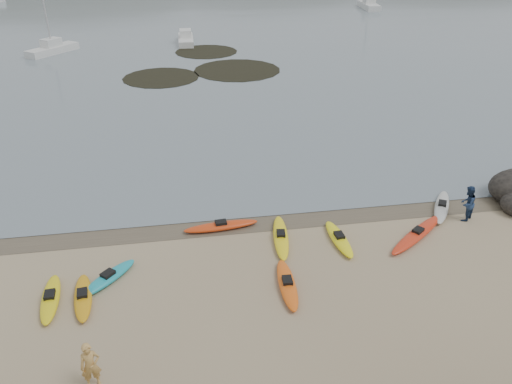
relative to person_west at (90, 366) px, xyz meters
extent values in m
plane|color=tan|center=(6.98, 9.57, -0.89)|extent=(600.00, 600.00, 0.00)
plane|color=brown|center=(6.98, 9.27, -0.88)|extent=(60.00, 60.00, 0.00)
ellipsoid|color=teal|center=(-0.04, 5.49, -0.72)|extent=(2.50, 2.71, 0.34)
ellipsoid|color=orange|center=(7.35, 3.83, -0.72)|extent=(0.87, 3.42, 0.34)
ellipsoid|color=orange|center=(-0.93, 4.37, -0.72)|extent=(1.08, 3.11, 0.34)
ellipsoid|color=beige|center=(16.82, 8.77, -0.72)|extent=(2.55, 3.52, 0.34)
ellipsoid|color=red|center=(5.09, 8.77, -0.72)|extent=(3.80, 1.04, 0.34)
ellipsoid|color=yellow|center=(7.81, 7.33, -0.72)|extent=(1.21, 3.87, 0.34)
ellipsoid|color=#FFF315|center=(10.51, 6.74, -0.72)|extent=(0.86, 3.23, 0.34)
ellipsoid|color=yellow|center=(-2.21, 4.49, -0.72)|extent=(0.92, 3.16, 0.34)
ellipsoid|color=red|center=(14.40, 6.53, -0.72)|extent=(4.21, 3.43, 0.34)
imported|color=tan|center=(0.00, 0.00, 0.00)|extent=(0.73, 0.56, 1.78)
imported|color=navy|center=(17.48, 7.66, 0.06)|extent=(1.16, 1.12, 1.89)
cylinder|color=black|center=(2.04, 36.68, -0.86)|extent=(7.41, 7.41, 0.04)
cylinder|color=black|center=(9.71, 38.26, -0.86)|extent=(8.86, 8.86, 0.04)
cylinder|color=black|center=(7.21, 46.89, -0.86)|extent=(7.23, 7.23, 0.04)
cube|color=silver|center=(-10.28, 48.98, -0.44)|extent=(5.38, 6.14, 0.90)
cube|color=silver|center=(5.06, 51.90, -0.45)|extent=(1.91, 6.35, 0.88)
cube|color=silver|center=(37.52, 74.91, -0.35)|extent=(2.84, 7.86, 1.08)
ellipsoid|color=#384235|center=(-38.02, 204.57, -18.89)|extent=(220.00, 120.00, 80.00)
ellipsoid|color=#384235|center=(41.98, 199.57, -16.19)|extent=(200.00, 110.00, 68.00)
camera|label=1|loc=(3.42, -12.12, 12.60)|focal=35.00mm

